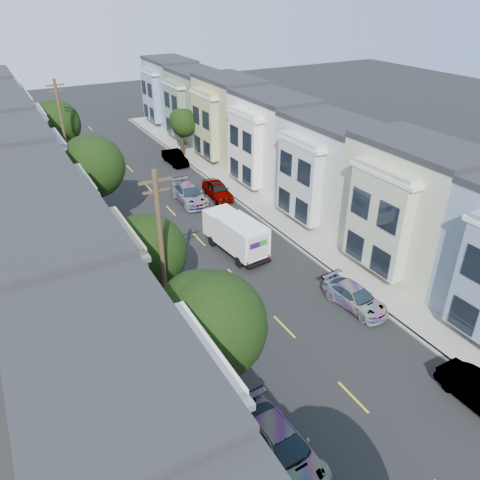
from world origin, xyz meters
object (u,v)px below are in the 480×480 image
object	(u,v)px
tree_far_r	(183,123)
parked_left_b	(281,446)
parked_left_d	(130,237)
tree_b	(210,326)
parked_right_d	(175,158)
tree_d	(92,167)
lead_sedan	(189,194)
parked_right_a	(480,394)
tree_e	(56,124)
utility_pole_near	(163,263)
parked_right_b	(355,297)
parked_left_c	(202,337)
parked_right_c	(218,190)
tree_c	(147,253)
utility_pole_far	(64,135)
fedex_truck	(236,234)

from	to	relation	value
tree_far_r	parked_left_b	size ratio (longest dim) A/B	1.07
parked_left_b	parked_left_d	size ratio (longest dim) A/B	1.30
tree_b	parked_right_d	bearing A→B (deg)	71.06
tree_d	parked_right_d	xyz separation A→B (m)	(11.20, 12.31, -4.78)
tree_far_r	lead_sedan	world-z (taller)	tree_far_r
parked_right_d	parked_right_a	bearing A→B (deg)	-90.85
lead_sedan	parked_right_d	xyz separation A→B (m)	(2.69, 10.16, -0.04)
tree_e	tree_b	bearing A→B (deg)	-90.00
tree_far_r	utility_pole_near	world-z (taller)	utility_pole_near
lead_sedan	parked_right_d	distance (m)	10.51
parked_right_b	parked_left_c	bearing A→B (deg)	168.33
parked_right_b	parked_right_c	world-z (taller)	parked_right_c
tree_e	parked_right_d	world-z (taller)	tree_e
tree_c	parked_right_d	bearing A→B (deg)	65.48
parked_right_d	tree_far_r	bearing A→B (deg)	43.52
tree_far_r	tree_c	bearing A→B (deg)	-116.47
parked_left_d	parked_right_d	bearing A→B (deg)	52.59
tree_b	tree_c	xyz separation A→B (m)	(-0.00, 8.09, -0.66)
parked_right_b	parked_right_d	xyz separation A→B (m)	(0.00, 29.52, 0.06)
parked_left_b	parked_right_d	distance (m)	37.50
parked_right_d	utility_pole_far	bearing A→B (deg)	-175.03
tree_d	parked_right_b	size ratio (longest dim) A/B	1.79
tree_b	parked_left_b	distance (m)	5.76
tree_c	parked_right_d	xyz separation A→B (m)	(11.20, 24.56, -3.69)
lead_sedan	parked_left_d	bearing A→B (deg)	-141.50
tree_far_r	lead_sedan	size ratio (longest dim) A/B	1.05
utility_pole_near	parked_right_a	size ratio (longest dim) A/B	2.44
tree_far_r	parked_left_d	bearing A→B (deg)	-124.29
lead_sedan	parked_right_d	bearing A→B (deg)	77.63
tree_d	fedex_truck	world-z (taller)	tree_d
tree_e	lead_sedan	world-z (taller)	tree_e
parked_left_c	tree_d	bearing A→B (deg)	96.42
parked_right_b	parked_right_d	bearing A→B (deg)	84.48
tree_b	utility_pole_near	bearing A→B (deg)	89.98
parked_left_c	parked_right_d	world-z (taller)	parked_left_c
tree_b	parked_left_c	size ratio (longest dim) A/B	1.40
parked_right_a	parked_left_d	bearing A→B (deg)	112.60
tree_e	lead_sedan	xyz separation A→B (m)	(8.52, -13.42, -4.31)
tree_c	parked_left_d	world-z (taller)	tree_c
parked_left_b	parked_right_d	size ratio (longest dim) A/B	1.16
tree_e	tree_far_r	world-z (taller)	tree_e
tree_b	tree_d	world-z (taller)	tree_d
tree_d	lead_sedan	xyz separation A→B (m)	(8.52, 2.15, -4.74)
tree_d	parked_left_c	world-z (taller)	tree_d
parked_right_c	parked_right_d	xyz separation A→B (m)	(0.00, 10.51, -0.04)
utility_pole_far	parked_left_c	size ratio (longest dim) A/B	1.88
utility_pole_near	parked_right_a	bearing A→B (deg)	-44.90
tree_b	parked_right_d	size ratio (longest dim) A/B	1.71
parked_left_b	parked_right_a	size ratio (longest dim) A/B	1.23
tree_e	utility_pole_near	distance (m)	30.40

